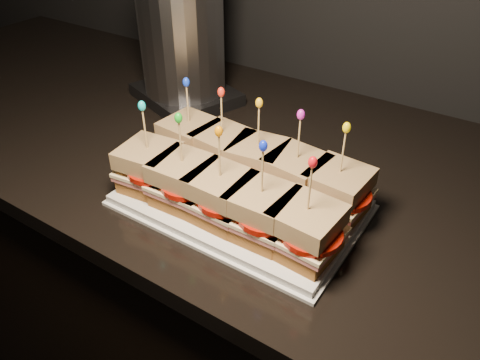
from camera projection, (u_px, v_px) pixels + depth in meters
The scene contains 77 objects.
cabinet at pixel (262, 306), 1.18m from camera, with size 2.32×0.71×0.83m, color black.
granite_slab at pixel (267, 162), 0.93m from camera, with size 2.36×0.75×0.04m, color black.
platter at pixel (240, 202), 0.78m from camera, with size 0.38×0.24×0.02m, color white.
platter_rim at pixel (240, 205), 0.78m from camera, with size 0.39×0.25×0.01m, color white.
sandwich_0_bread_bot at pixel (191, 152), 0.87m from camera, with size 0.09×0.09×0.02m, color brown.
sandwich_0_ham at pixel (191, 145), 0.86m from camera, with size 0.09×0.09×0.01m, color #CE5C58.
sandwich_0_cheese at pixel (190, 142), 0.86m from camera, with size 0.10×0.09×0.01m, color #FFE7AA.
sandwich_0_tomato at pixel (193, 141), 0.84m from camera, with size 0.09×0.09×0.01m, color #AC1206.
sandwich_0_bread_top at pixel (189, 129), 0.84m from camera, with size 0.09×0.09×0.03m, color #5B2B10.
sandwich_0_pick at pixel (188, 106), 0.82m from camera, with size 0.00×0.00×0.09m, color tan.
sandwich_0_frill at pixel (186, 82), 0.79m from camera, with size 0.01×0.01×0.02m, color blue.
sandwich_1_bread_bot at pixel (223, 164), 0.84m from camera, with size 0.09×0.09×0.02m, color brown.
sandwich_1_ham at pixel (223, 157), 0.83m from camera, with size 0.09×0.09×0.01m, color #CE5C58.
sandwich_1_cheese at pixel (223, 153), 0.83m from camera, with size 0.10×0.09×0.01m, color #FFE7AA.
sandwich_1_tomato at pixel (226, 153), 0.81m from camera, with size 0.09×0.09×0.01m, color #AC1206.
sandwich_1_bread_top at pixel (222, 140), 0.81m from camera, with size 0.09×0.09×0.03m, color #5B2B10.
sandwich_1_pick at pixel (222, 117), 0.78m from camera, with size 0.00×0.00×0.09m, color tan.
sandwich_1_frill at pixel (221, 92), 0.76m from camera, with size 0.01×0.01×0.02m, color red.
sandwich_2_bread_bot at pixel (257, 177), 0.81m from camera, with size 0.09×0.09×0.02m, color brown.
sandwich_2_ham at pixel (257, 169), 0.80m from camera, with size 0.09×0.09×0.01m, color #CE5C58.
sandwich_2_cheese at pixel (258, 166), 0.79m from camera, with size 0.10×0.09×0.01m, color #FFE7AA.
sandwich_2_tomato at pixel (262, 166), 0.78m from camera, with size 0.09×0.09×0.01m, color #AC1206.
sandwich_2_bread_top at pixel (258, 152), 0.78m from camera, with size 0.09×0.09×0.03m, color #5B2B10.
sandwich_2_pick at pixel (259, 128), 0.75m from camera, with size 0.00×0.00×0.09m, color tan.
sandwich_2_frill at pixel (259, 103), 0.73m from camera, with size 0.01×0.01×0.02m, color #F8B111.
sandwich_3_bread_bot at pixel (295, 190), 0.77m from camera, with size 0.09×0.09×0.02m, color brown.
sandwich_3_ham at pixel (295, 183), 0.76m from camera, with size 0.09×0.09×0.01m, color #CE5C58.
sandwich_3_cheese at pixel (295, 179), 0.76m from camera, with size 0.10×0.09×0.01m, color #FFE7AA.
sandwich_3_tomato at pixel (301, 179), 0.75m from camera, with size 0.09×0.09×0.01m, color #AC1206.
sandwich_3_bread_top at pixel (297, 165), 0.74m from camera, with size 0.09×0.09×0.03m, color #5B2B10.
sandwich_3_pick at pixel (299, 141), 0.72m from camera, with size 0.00×0.00×0.09m, color tan.
sandwich_3_frill at pixel (301, 115), 0.69m from camera, with size 0.01×0.01×0.02m, color #C81DB4.
sandwich_4_bread_bot at pixel (335, 205), 0.74m from camera, with size 0.09×0.09×0.02m, color brown.
sandwich_4_ham at pixel (336, 197), 0.73m from camera, with size 0.09×0.09×0.01m, color #CE5C58.
sandwich_4_cheese at pixel (337, 194), 0.73m from camera, with size 0.10×0.09×0.01m, color #FFE7AA.
sandwich_4_tomato at pixel (343, 194), 0.71m from camera, with size 0.09×0.09×0.01m, color #AC1206.
sandwich_4_bread_top at pixel (339, 180), 0.71m from camera, with size 0.09×0.09×0.03m, color #5B2B10.
sandwich_4_pick at pixel (343, 155), 0.69m from camera, with size 0.00×0.00×0.09m, color tan.
sandwich_4_frill at pixel (347, 128), 0.66m from camera, with size 0.01×0.01×0.02m, color yellow.
sandwich_5_bread_bot at pixel (152, 180), 0.80m from camera, with size 0.09×0.09×0.02m, color brown.
sandwich_5_ham at pixel (151, 173), 0.79m from camera, with size 0.09×0.09×0.01m, color #CE5C58.
sandwich_5_cheese at pixel (150, 169), 0.78m from camera, with size 0.10×0.09×0.01m, color #FFE7AA.
sandwich_5_tomato at pixel (153, 169), 0.77m from camera, with size 0.09×0.09×0.01m, color #AC1206.
sandwich_5_bread_top at pixel (148, 156), 0.77m from camera, with size 0.09×0.09×0.03m, color #5B2B10.
sandwich_5_pick at pixel (145, 132), 0.74m from camera, with size 0.00×0.00×0.09m, color tan.
sandwich_5_frill at pixel (142, 106), 0.72m from camera, with size 0.01×0.01×0.02m, color #0BC4C5.
sandwich_6_bread_bot at pixel (185, 194), 0.76m from camera, with size 0.09×0.09×0.02m, color brown.
sandwich_6_ham at pixel (184, 186), 0.76m from camera, with size 0.09×0.09×0.01m, color #CE5C58.
sandwich_6_cheese at pixel (184, 183), 0.75m from camera, with size 0.10×0.09×0.01m, color #FFE7AA.
sandwich_6_tomato at pixel (187, 183), 0.74m from camera, with size 0.09×0.09×0.01m, color #AC1206.
sandwich_6_bread_top at pixel (183, 169), 0.74m from camera, with size 0.09×0.09×0.03m, color #5B2B10.
sandwich_6_pick at pixel (181, 144), 0.71m from camera, with size 0.00×0.00×0.09m, color tan.
sandwich_6_frill at pixel (178, 118), 0.68m from camera, with size 0.01×0.01×0.02m, color green.
sandwich_7_bread_bot at pixel (221, 210), 0.73m from camera, with size 0.09×0.09×0.02m, color brown.
sandwich_7_ham at pixel (221, 202), 0.72m from camera, with size 0.09×0.09×0.01m, color #CE5C58.
sandwich_7_cheese at pixel (221, 198), 0.72m from camera, with size 0.10×0.09×0.01m, color #FFE7AA.
sandwich_7_tomato at pixel (225, 199), 0.70m from camera, with size 0.09×0.09×0.01m, color #AC1206.
sandwich_7_bread_top at pixel (220, 184), 0.70m from camera, with size 0.09×0.09×0.03m, color #5B2B10.
sandwich_7_pick at pixel (219, 158), 0.68m from camera, with size 0.00×0.00×0.09m, color tan.
sandwich_7_frill at pixel (219, 131), 0.65m from camera, with size 0.01×0.01×0.02m, color orange.
sandwich_8_bread_bot at pixel (261, 226), 0.70m from camera, with size 0.09×0.09×0.02m, color brown.
sandwich_8_ham at pixel (261, 218), 0.69m from camera, with size 0.09×0.09×0.01m, color #CE5C58.
sandwich_8_cheese at pixel (261, 214), 0.69m from camera, with size 0.10×0.09×0.01m, color #FFE7AA.
sandwich_8_tomato at pixel (266, 215), 0.67m from camera, with size 0.09×0.09×0.01m, color #AC1206.
sandwich_8_bread_top at pixel (261, 200), 0.67m from camera, with size 0.09×0.09×0.03m, color #5B2B10.
sandwich_8_pick at pixel (262, 174), 0.64m from camera, with size 0.00×0.00×0.09m, color tan.
sandwich_8_frill at pixel (263, 146), 0.62m from camera, with size 0.01×0.01×0.02m, color #0F25D0.
sandwich_9_bread_bot at pixel (304, 245), 0.67m from camera, with size 0.09×0.09×0.02m, color brown.
sandwich_9_ham at pixel (305, 236), 0.66m from camera, with size 0.09×0.09×0.01m, color #CE5C58.
sandwich_9_cheese at pixel (305, 232), 0.65m from camera, with size 0.10×0.09×0.01m, color #FFE7AA.
sandwich_9_tomato at pixel (312, 234), 0.64m from camera, with size 0.09×0.09×0.01m, color #AC1206.
sandwich_9_bread_top at pixel (307, 218), 0.64m from camera, with size 0.09×0.09×0.03m, color #5B2B10.
sandwich_9_pick at pixel (310, 191), 0.61m from camera, with size 0.00×0.00×0.09m, color tan.
sandwich_9_frill at pixel (313, 162), 0.59m from camera, with size 0.01×0.01×0.02m, color red.
appliance_base at pixel (186, 94), 1.12m from camera, with size 0.22×0.19×0.03m, color #262628.
appliance_body at pixel (182, 38), 1.04m from camera, with size 0.19×0.19×0.24m, color silver.
appliance at pixel (182, 40), 1.04m from camera, with size 0.22×0.19×0.29m, color silver, non-canonical shape.
Camera 1 is at (0.14, 0.95, 1.36)m, focal length 35.00 mm.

